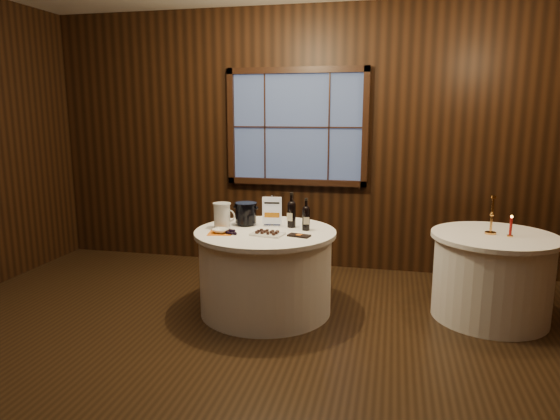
% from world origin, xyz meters
% --- Properties ---
extents(ground, '(6.00, 6.00, 0.00)m').
position_xyz_m(ground, '(0.00, 0.00, 0.00)').
color(ground, black).
rests_on(ground, ground).
extents(back_wall, '(6.00, 0.10, 3.00)m').
position_xyz_m(back_wall, '(0.00, 2.48, 1.54)').
color(back_wall, black).
rests_on(back_wall, ground).
extents(main_table, '(1.28, 1.28, 0.77)m').
position_xyz_m(main_table, '(0.00, 1.00, 0.39)').
color(main_table, white).
rests_on(main_table, ground).
extents(side_table, '(1.08, 1.08, 0.77)m').
position_xyz_m(side_table, '(2.00, 1.30, 0.39)').
color(side_table, white).
rests_on(side_table, ground).
extents(sign_stand, '(0.18, 0.10, 0.29)m').
position_xyz_m(sign_stand, '(0.02, 1.17, 0.87)').
color(sign_stand, silver).
rests_on(sign_stand, main_table).
extents(port_bottle_left, '(0.08, 0.09, 0.33)m').
position_xyz_m(port_bottle_left, '(0.21, 1.18, 0.91)').
color(port_bottle_left, black).
rests_on(port_bottle_left, main_table).
extents(port_bottle_right, '(0.07, 0.08, 0.29)m').
position_xyz_m(port_bottle_right, '(0.36, 1.09, 0.90)').
color(port_bottle_right, black).
rests_on(port_bottle_right, main_table).
extents(ice_bucket, '(0.21, 0.21, 0.21)m').
position_xyz_m(ice_bucket, '(-0.23, 1.17, 0.88)').
color(ice_bucket, black).
rests_on(ice_bucket, main_table).
extents(chocolate_plate, '(0.30, 0.22, 0.04)m').
position_xyz_m(chocolate_plate, '(0.06, 0.83, 0.79)').
color(chocolate_plate, white).
rests_on(chocolate_plate, main_table).
extents(chocolate_box, '(0.21, 0.14, 0.02)m').
position_xyz_m(chocolate_box, '(0.34, 0.85, 0.78)').
color(chocolate_box, black).
rests_on(chocolate_box, main_table).
extents(grape_bunch, '(0.18, 0.11, 0.04)m').
position_xyz_m(grape_bunch, '(-0.25, 0.81, 0.79)').
color(grape_bunch, black).
rests_on(grape_bunch, main_table).
extents(glass_pitcher, '(0.22, 0.16, 0.23)m').
position_xyz_m(glass_pitcher, '(-0.41, 1.00, 0.89)').
color(glass_pitcher, silver).
rests_on(glass_pitcher, main_table).
extents(orange_napkin, '(0.25, 0.25, 0.00)m').
position_xyz_m(orange_napkin, '(-0.36, 0.82, 0.77)').
color(orange_napkin, orange).
rests_on(orange_napkin, main_table).
extents(cracker_bowl, '(0.17, 0.17, 0.04)m').
position_xyz_m(cracker_bowl, '(-0.36, 0.82, 0.79)').
color(cracker_bowl, white).
rests_on(cracker_bowl, orange_napkin).
extents(brass_candlestick, '(0.10, 0.10, 0.34)m').
position_xyz_m(brass_candlestick, '(1.96, 1.31, 0.89)').
color(brass_candlestick, gold).
rests_on(brass_candlestick, side_table).
extents(red_candle, '(0.05, 0.05, 0.19)m').
position_xyz_m(red_candle, '(2.11, 1.25, 0.84)').
color(red_candle, gold).
rests_on(red_candle, side_table).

